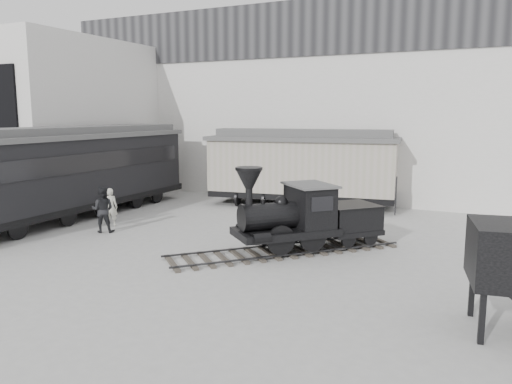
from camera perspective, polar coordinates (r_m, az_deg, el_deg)
The scene contains 8 objects.
ground at distance 15.94m, azimuth -7.61°, elevation -9.09°, with size 90.00×90.00×0.00m, color #9E9E9B.
north_wall at distance 28.92m, azimuth 8.57°, elevation 10.13°, with size 34.00×2.51×11.00m.
west_pavilion at distance 32.12m, azimuth -20.25°, elevation 7.67°, with size 7.00×12.11×9.00m.
locomotive at distance 18.00m, azimuth 5.29°, elevation -3.25°, with size 7.30×7.49×3.04m.
boxcar at distance 26.60m, azimuth 5.26°, elevation 2.96°, with size 10.34×4.40×4.11m.
passenger_coach at distance 25.15m, azimuth -20.14°, elevation 2.22°, with size 3.31×14.93×3.99m.
visitor_a at distance 22.79m, azimuth -16.30°, elevation -1.68°, with size 0.62×0.41×1.70m, color beige.
visitor_b at distance 21.71m, azimuth -17.12°, elevation -1.92°, with size 0.94×0.73×1.93m, color black.
Camera 1 is at (8.23, -12.73, 4.92)m, focal length 35.00 mm.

